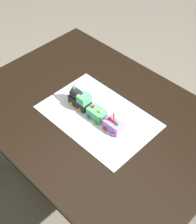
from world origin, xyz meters
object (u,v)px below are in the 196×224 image
Objects in this scene: cake_car_caboose_lavender at (114,125)px; birthday_candle at (114,116)px; cake_car_hopper_mint_green at (97,114)px; dining_table at (96,127)px; cake_locomotive at (80,99)px.

birthday_candle reaches higher than cake_car_caboose_lavender.
cake_car_caboose_lavender is at bearing 0.00° from cake_car_hopper_mint_green.
dining_table is at bearing 172.73° from cake_car_caboose_lavender.
cake_car_hopper_mint_green is 1.74× the size of birthday_candle.
cake_car_caboose_lavender is at bearing -0.00° from birthday_candle.
birthday_candle is (0.14, -0.02, 0.21)m from dining_table.
cake_car_caboose_lavender is (0.25, -0.00, -0.02)m from cake_locomotive.
birthday_candle reaches higher than dining_table.
birthday_candle reaches higher than cake_locomotive.
cake_car_hopper_mint_green is (0.13, -0.00, -0.02)m from cake_locomotive.
cake_car_hopper_mint_green is at bearing -0.00° from cake_locomotive.
cake_car_hopper_mint_green is 0.12m from cake_car_caboose_lavender.
cake_locomotive is 1.40× the size of cake_car_hopper_mint_green.
cake_locomotive is at bearing 180.00° from cake_car_caboose_lavender.
cake_locomotive reaches higher than dining_table.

